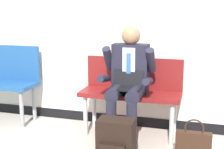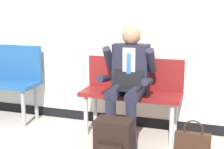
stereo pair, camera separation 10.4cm
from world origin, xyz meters
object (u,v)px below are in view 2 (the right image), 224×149
object	(u,v)px
bench_with_person	(132,88)
bench_empty	(0,75)
handbag	(192,146)
person_seated	(128,80)
backpack	(114,145)

from	to	relation	value
bench_with_person	bench_empty	size ratio (longest dim) A/B	1.03
handbag	bench_empty	bearing A→B (deg)	168.53
person_seated	handbag	world-z (taller)	person_seated
bench_empty	handbag	bearing A→B (deg)	-11.47
bench_with_person	backpack	xyz separation A→B (m)	(0.06, -0.90, -0.31)
backpack	person_seated	bearing A→B (deg)	95.05
bench_with_person	handbag	xyz separation A→B (m)	(0.74, -0.51, -0.39)
bench_with_person	backpack	distance (m)	0.95
bench_with_person	person_seated	distance (m)	0.24
bench_with_person	person_seated	bearing A→B (deg)	-90.00
bench_with_person	handbag	bearing A→B (deg)	-34.61
person_seated	backpack	size ratio (longest dim) A/B	2.66
bench_empty	backpack	xyz separation A→B (m)	(1.87, -0.91, -0.34)
backpack	handbag	distance (m)	0.78
backpack	handbag	world-z (taller)	backpack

